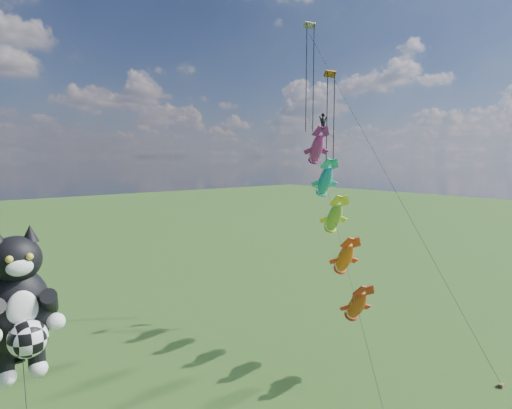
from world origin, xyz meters
TOP-DOWN VIEW (x-y plane):
  - cat_kite_rig at (-5.60, 5.47)m, footprint 2.78×4.28m
  - fish_windsock_rig at (15.06, 7.35)m, footprint 8.23×13.80m
  - parafoil_rig at (19.29, 12.00)m, footprint 1.87×17.52m

SIDE VIEW (x-z plane):
  - cat_kite_rig at x=-5.60m, z-range 2.93..14.77m
  - fish_windsock_rig at x=15.06m, z-range 1.12..19.07m
  - parafoil_rig at x=19.29m, z-range 5.42..31.52m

